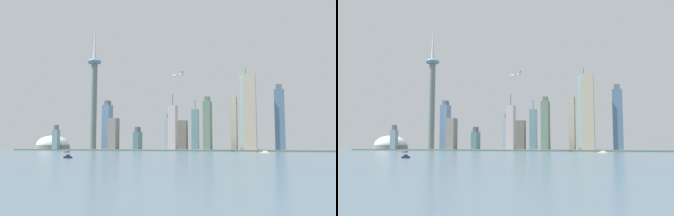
% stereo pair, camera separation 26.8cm
% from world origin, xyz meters
% --- Properties ---
extents(waterfront_pier, '(770.57, 61.23, 3.29)m').
position_xyz_m(waterfront_pier, '(0.00, 523.88, 1.65)').
color(waterfront_pier, '#586960').
rests_on(waterfront_pier, ground).
extents(observation_tower, '(35.22, 35.22, 320.08)m').
position_xyz_m(observation_tower, '(-198.13, 553.78, 147.87)').
color(observation_tower, slate).
rests_on(observation_tower, ground).
extents(stadium_dome, '(84.49, 84.49, 47.29)m').
position_xyz_m(stadium_dome, '(-304.40, 539.33, 11.68)').
color(stadium_dome, gray).
rests_on(stadium_dome, ground).
extents(skyscraper_0, '(25.56, 23.31, 188.39)m').
position_xyz_m(skyscraper_0, '(179.05, 569.11, 85.51)').
color(skyscraper_0, '#A6C4BD').
rests_on(skyscraper_0, ground).
extents(skyscraper_1, '(15.02, 12.32, 61.95)m').
position_xyz_m(skyscraper_1, '(-274.76, 508.60, 27.47)').
color(skyscraper_1, gray).
rests_on(skyscraper_1, ground).
extents(skyscraper_2, '(21.05, 16.20, 143.93)m').
position_xyz_m(skyscraper_2, '(250.64, 550.95, 68.53)').
color(skyscraper_2, slate).
rests_on(skyscraper_2, ground).
extents(skyscraper_3, '(20.12, 24.78, 91.70)m').
position_xyz_m(skyscraper_3, '(-14.64, 613.43, 42.30)').
color(skyscraper_3, '#95A9B8').
rests_on(skyscraper_3, ground).
extents(skyscraper_4, '(18.03, 21.09, 130.19)m').
position_xyz_m(skyscraper_4, '(14.40, 539.46, 51.97)').
color(skyscraper_4, '#BEAEAC').
rests_on(skyscraper_4, ground).
extents(skyscraper_5, '(19.93, 22.99, 77.54)m').
position_xyz_m(skyscraper_5, '(-134.49, 539.37, 38.77)').
color(skyscraper_5, gray).
rests_on(skyscraper_5, ground).
extents(skyscraper_6, '(12.66, 26.92, 126.38)m').
position_xyz_m(skyscraper_6, '(148.04, 595.65, 63.19)').
color(skyscraper_6, '#AA9F8B').
rests_on(skyscraper_6, ground).
extents(skyscraper_7, '(13.75, 27.43, 56.53)m').
position_xyz_m(skyscraper_7, '(-79.05, 556.40, 24.91)').
color(skyscraper_7, slate).
rests_on(skyscraper_7, ground).
extents(skyscraper_8, '(15.64, 18.35, 123.63)m').
position_xyz_m(skyscraper_8, '(53.08, 603.12, 50.15)').
color(skyscraper_8, slate).
rests_on(skyscraper_8, ground).
extents(skyscraper_9, '(16.34, 26.83, 121.14)m').
position_xyz_m(skyscraper_9, '(95.89, 537.74, 57.33)').
color(skyscraper_9, slate).
rests_on(skyscraper_9, ground).
extents(skyscraper_10, '(24.39, 16.07, 72.93)m').
position_xyz_m(skyscraper_10, '(20.46, 601.78, 36.47)').
color(skyscraper_10, slate).
rests_on(skyscraper_10, ground).
extents(skyscraper_11, '(25.09, 21.11, 166.29)m').
position_xyz_m(skyscraper_11, '(190.19, 531.25, 83.14)').
color(skyscraper_11, '#B6A68D').
rests_on(skyscraper_11, ground).
extents(skyscraper_12, '(18.91, 27.28, 128.29)m').
position_xyz_m(skyscraper_12, '(-179.65, 595.09, 60.52)').
color(skyscraper_12, '#6787AB').
rests_on(skyscraper_12, ground).
extents(boat_0, '(4.51, 14.32, 3.37)m').
position_xyz_m(boat_0, '(-128.31, 328.30, 1.24)').
color(boat_0, navy).
rests_on(boat_0, ground).
extents(boat_1, '(9.49, 5.57, 4.06)m').
position_xyz_m(boat_1, '(25.24, 89.01, 1.49)').
color(boat_1, '#182539').
rests_on(boat_1, ground).
extents(boat_2, '(18.59, 10.87, 3.72)m').
position_xyz_m(boat_2, '(224.91, 385.89, 1.36)').
color(boat_2, beige).
rests_on(boat_2, ground).
extents(channel_buoy_0, '(1.77, 1.77, 1.84)m').
position_xyz_m(channel_buoy_0, '(-8.30, 334.39, 0.92)').
color(channel_buoy_0, '#E54C19').
rests_on(channel_buoy_0, ground).
extents(channel_buoy_1, '(1.64, 1.64, 2.44)m').
position_xyz_m(channel_buoy_1, '(-0.51, 206.62, 1.22)').
color(channel_buoy_1, '#E54C19').
rests_on(channel_buoy_1, ground).
extents(airplane, '(27.33, 27.14, 7.96)m').
position_xyz_m(airplane, '(54.26, 439.14, 155.88)').
color(airplane, silver).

